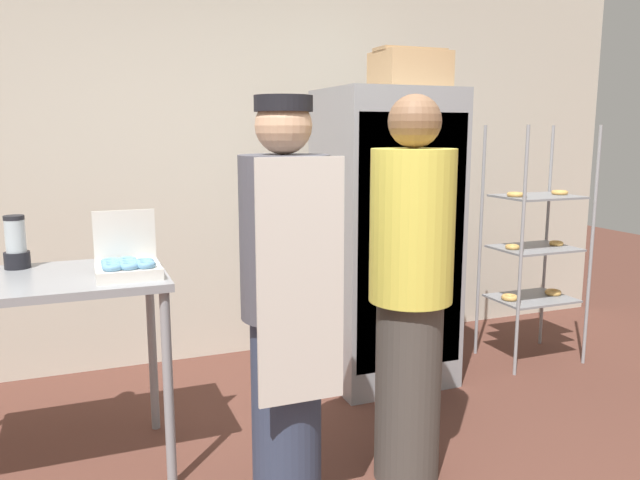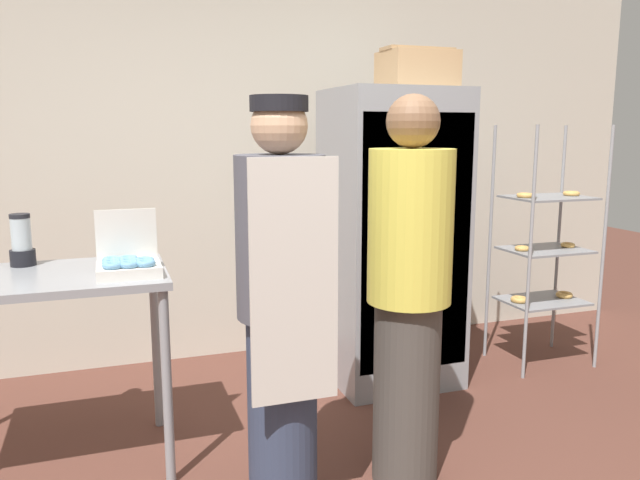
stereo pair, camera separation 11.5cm
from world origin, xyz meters
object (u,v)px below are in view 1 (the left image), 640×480
refrigerator (385,238)px  person_customer (410,291)px  blender_pitcher (16,245)px  cardboard_storage_box (410,70)px  person_baker (286,302)px  donut_box (127,266)px  baking_rack (535,248)px

refrigerator → person_customer: 1.19m
refrigerator → person_customer: size_ratio=1.06×
blender_pitcher → cardboard_storage_box: cardboard_storage_box is taller
refrigerator → person_baker: (-1.02, -1.10, -0.02)m
donut_box → person_customer: size_ratio=0.16×
refrigerator → baking_rack: size_ratio=1.13×
donut_box → person_customer: person_customer is taller
cardboard_storage_box → person_baker: (-1.16, -1.09, -1.05)m
person_customer → donut_box: bearing=157.9°
blender_pitcher → cardboard_storage_box: (2.20, 0.25, 0.89)m
baking_rack → person_baker: bearing=-154.4°
blender_pitcher → cardboard_storage_box: 2.39m
refrigerator → person_baker: size_ratio=1.07×
donut_box → person_baker: bearing=-39.1°
donut_box → blender_pitcher: donut_box is taller
donut_box → person_baker: person_baker is taller
baking_rack → person_baker: person_baker is taller
baking_rack → donut_box: size_ratio=5.69×
refrigerator → person_customer: (-0.44, -1.10, -0.03)m
blender_pitcher → person_baker: (1.04, -0.84, -0.16)m
blender_pitcher → refrigerator: bearing=7.1°
refrigerator → person_baker: refrigerator is taller
refrigerator → cardboard_storage_box: size_ratio=4.27×
baking_rack → donut_box: bearing=-168.5°
refrigerator → blender_pitcher: refrigerator is taller
cardboard_storage_box → person_customer: size_ratio=0.25×
blender_pitcher → person_baker: size_ratio=0.15×
baking_rack → cardboard_storage_box: bearing=175.3°
refrigerator → blender_pitcher: bearing=-172.9°
donut_box → blender_pitcher: bearing=141.0°
person_baker → person_customer: 0.58m
baking_rack → blender_pitcher: baking_rack is taller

